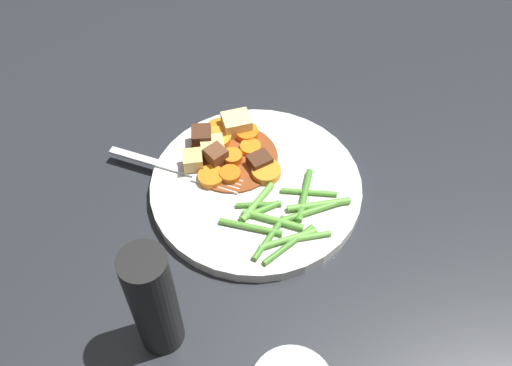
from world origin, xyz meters
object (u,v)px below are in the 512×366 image
carrot_slice_4 (251,148)px  pepper_mill (154,302)px  meat_chunk_1 (204,136)px  carrot_slice_6 (247,134)px  potato_chunk_2 (237,124)px  potato_chunk_0 (211,148)px  meat_chunk_2 (260,162)px  carrot_slice_7 (211,177)px  carrot_slice_2 (218,139)px  fork (178,169)px  carrot_slice_0 (267,173)px  carrot_slice_1 (233,158)px  potato_chunk_1 (193,161)px  meat_chunk_0 (216,157)px  carrot_slice_5 (230,175)px  dinner_plate (256,187)px

carrot_slice_4 → pepper_mill: (-0.10, 0.24, 0.05)m
meat_chunk_1 → carrot_slice_6: bearing=-125.6°
carrot_slice_6 → potato_chunk_2: 0.02m
potato_chunk_0 → meat_chunk_2: size_ratio=1.10×
carrot_slice_7 → carrot_slice_2: bearing=-52.5°
carrot_slice_6 → pepper_mill: 0.28m
potato_chunk_2 → potato_chunk_0: bearing=93.1°
potato_chunk_2 → meat_chunk_2: 0.07m
carrot_slice_4 → potato_chunk_2: bearing=-18.8°
carrot_slice_6 → carrot_slice_7: (-0.02, 0.08, -0.00)m
potato_chunk_0 → fork: (0.01, 0.05, -0.01)m
carrot_slice_6 → fork: carrot_slice_6 is taller
carrot_slice_0 → potato_chunk_0: (0.08, 0.02, 0.00)m
fork → potato_chunk_0: bearing=-100.7°
carrot_slice_2 → carrot_slice_7: 0.06m
carrot_slice_1 → potato_chunk_1: 0.05m
potato_chunk_0 → potato_chunk_1: (-0.00, 0.03, 0.00)m
carrot_slice_1 → meat_chunk_0: 0.02m
potato_chunk_0 → meat_chunk_2: bearing=-156.9°
carrot_slice_7 → fork: (0.04, 0.02, -0.00)m
carrot_slice_6 → meat_chunk_1: meat_chunk_1 is taller
carrot_slice_0 → potato_chunk_1: size_ratio=1.46×
carrot_slice_5 → carrot_slice_6: size_ratio=0.86×
carrot_slice_0 → carrot_slice_1: (0.05, 0.01, 0.00)m
carrot_slice_2 → potato_chunk_1: size_ratio=1.38×
carrot_slice_5 → meat_chunk_1: (0.06, -0.02, 0.01)m
meat_chunk_1 → carrot_slice_4: bearing=-149.5°
carrot_slice_2 → meat_chunk_2: (-0.07, -0.01, 0.00)m
carrot_slice_4 → dinner_plate: bearing=140.2°
carrot_slice_4 → fork: bearing=63.3°
carrot_slice_4 → meat_chunk_0: bearing=70.0°
potato_chunk_0 → meat_chunk_0: meat_chunk_0 is taller
carrot_slice_6 → carrot_slice_5: bearing=116.9°
carrot_slice_1 → carrot_slice_5: size_ratio=0.96×
carrot_slice_0 → meat_chunk_2: 0.02m
meat_chunk_0 → potato_chunk_2: bearing=-70.6°
carrot_slice_4 → meat_chunk_0: meat_chunk_0 is taller
potato_chunk_0 → pepper_mill: bearing=123.6°
potato_chunk_2 → carrot_slice_2: bearing=82.7°
carrot_slice_6 → meat_chunk_1: size_ratio=1.10×
carrot_slice_2 → meat_chunk_0: bearing=132.1°
dinner_plate → carrot_slice_6: carrot_slice_6 is taller
carrot_slice_4 → carrot_slice_6: bearing=-36.5°
carrot_slice_6 → potato_chunk_0: potato_chunk_0 is taller
potato_chunk_2 → meat_chunk_1: 0.05m
dinner_plate → carrot_slice_7: (0.04, 0.03, 0.01)m
dinner_plate → carrot_slice_4: carrot_slice_4 is taller
potato_chunk_1 → fork: (0.01, 0.02, -0.01)m
dinner_plate → meat_chunk_1: 0.10m
carrot_slice_7 → carrot_slice_5: bearing=-131.1°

